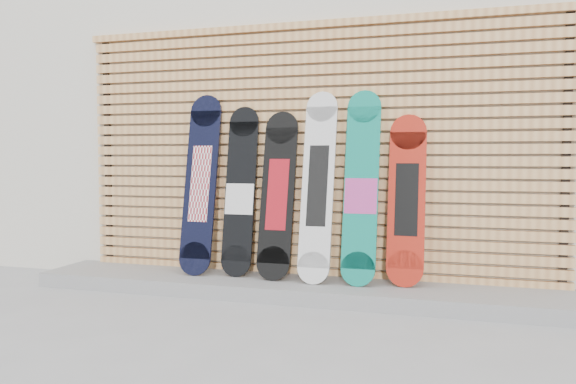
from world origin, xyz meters
name	(u,v)px	position (x,y,z in m)	size (l,w,h in m)	color
ground	(296,320)	(0.00, 0.00, 0.00)	(80.00, 80.00, 0.00)	gray
building	(410,105)	(0.50, 3.50, 1.80)	(12.00, 5.00, 3.60)	beige
concrete_step	(301,288)	(-0.15, 0.68, 0.06)	(4.60, 0.70, 0.12)	gray
slat_wall	(310,149)	(-0.15, 0.97, 1.21)	(4.26, 0.08, 2.29)	tan
snowboard_0	(201,184)	(-1.09, 0.77, 0.91)	(0.29, 0.34, 1.58)	black
snowboard_1	(240,192)	(-0.73, 0.80, 0.84)	(0.27, 0.28, 1.47)	black
snowboard_2	(278,194)	(-0.38, 0.77, 0.83)	(0.29, 0.34, 1.42)	black
snowboard_3	(318,186)	(-0.03, 0.76, 0.91)	(0.26, 0.37, 1.58)	silver
snowboard_4	(361,188)	(0.33, 0.77, 0.89)	(0.28, 0.35, 1.57)	#0C7B68
snowboard_5	(407,200)	(0.69, 0.81, 0.80)	(0.29, 0.27, 1.37)	#A92012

